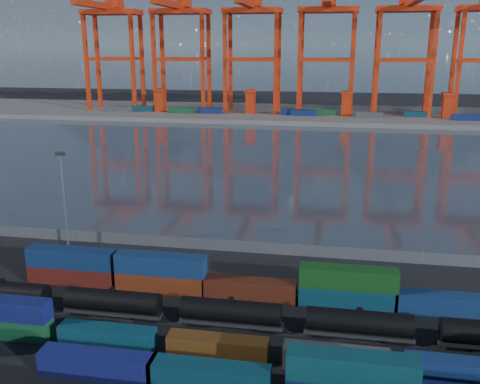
# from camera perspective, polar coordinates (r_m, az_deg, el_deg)

# --- Properties ---
(ground) EXTENTS (700.00, 700.00, 0.00)m
(ground) POSITION_cam_1_polar(r_m,az_deg,el_deg) (66.74, -4.67, -15.22)
(ground) COLOR black
(ground) RESTS_ON ground
(harbor_water) EXTENTS (700.00, 700.00, 0.00)m
(harbor_water) POSITION_cam_1_polar(r_m,az_deg,el_deg) (164.65, 4.57, 3.50)
(harbor_water) COLOR #2F3944
(harbor_water) RESTS_ON ground
(far_quay) EXTENTS (700.00, 70.00, 2.00)m
(far_quay) POSITION_cam_1_polar(r_m,az_deg,el_deg) (267.87, 6.81, 8.28)
(far_quay) COLOR #514F4C
(far_quay) RESTS_ON ground
(container_row_south) EXTENTS (140.94, 2.56, 5.45)m
(container_row_south) POSITION_cam_1_polar(r_m,az_deg,el_deg) (63.82, -20.95, -15.61)
(container_row_south) COLOR #45474A
(container_row_south) RESTS_ON ground
(container_row_mid) EXTENTS (129.03, 2.32, 4.95)m
(container_row_mid) POSITION_cam_1_polar(r_m,az_deg,el_deg) (67.53, -17.26, -13.76)
(container_row_mid) COLOR #434748
(container_row_mid) RESTS_ON ground
(container_row_north) EXTENTS (142.07, 2.62, 5.59)m
(container_row_north) POSITION_cam_1_polar(r_m,az_deg,el_deg) (75.85, -3.97, -9.45)
(container_row_north) COLOR #0F174C
(container_row_north) RESTS_ON ground
(tanker_string) EXTENTS (121.46, 2.78, 3.98)m
(tanker_string) POSITION_cam_1_polar(r_m,az_deg,el_deg) (66.88, 5.75, -13.20)
(tanker_string) COLOR black
(tanker_string) RESTS_ON ground
(waterfront_fence) EXTENTS (160.12, 0.12, 2.20)m
(waterfront_fence) POSITION_cam_1_polar(r_m,az_deg,el_deg) (90.95, -0.22, -5.80)
(waterfront_fence) COLOR #595B5E
(waterfront_fence) RESTS_ON ground
(yard_light_mast) EXTENTS (1.60, 0.40, 16.60)m
(yard_light_mast) POSITION_cam_1_polar(r_m,az_deg,el_deg) (96.30, -18.30, -0.20)
(yard_light_mast) COLOR slate
(yard_light_mast) RESTS_ON ground
(gantry_cranes) EXTENTS (202.35, 52.52, 71.11)m
(gantry_cranes) POSITION_cam_1_polar(r_m,az_deg,el_deg) (259.67, 5.30, 17.52)
(gantry_cranes) COLOR red
(gantry_cranes) RESTS_ON ground
(quay_containers) EXTENTS (172.58, 10.99, 2.60)m
(quay_containers) POSITION_cam_1_polar(r_m,az_deg,el_deg) (254.08, 4.13, 8.49)
(quay_containers) COLOR navy
(quay_containers) RESTS_ON far_quay
(straddle_carriers) EXTENTS (140.00, 7.00, 11.10)m
(straddle_carriers) POSITION_cam_1_polar(r_m,az_deg,el_deg) (257.34, 6.16, 9.54)
(straddle_carriers) COLOR red
(straddle_carriers) RESTS_ON far_quay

